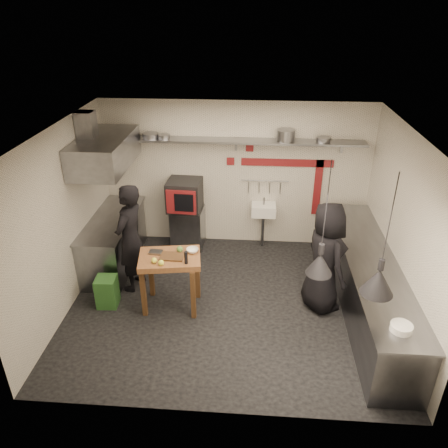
# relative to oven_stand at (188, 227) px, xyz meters

# --- Properties ---
(floor) EXTENTS (5.00, 5.00, 0.00)m
(floor) POSITION_rel_oven_stand_xyz_m (0.91, -1.81, -0.40)
(floor) COLOR black
(floor) RESTS_ON ground
(ceiling) EXTENTS (5.00, 5.00, 0.00)m
(ceiling) POSITION_rel_oven_stand_xyz_m (0.91, -1.81, 2.40)
(ceiling) COLOR beige
(ceiling) RESTS_ON floor
(wall_back) EXTENTS (5.00, 0.04, 2.80)m
(wall_back) POSITION_rel_oven_stand_xyz_m (0.91, 0.29, 1.00)
(wall_back) COLOR silver
(wall_back) RESTS_ON floor
(wall_front) EXTENTS (5.00, 0.04, 2.80)m
(wall_front) POSITION_rel_oven_stand_xyz_m (0.91, -3.91, 1.00)
(wall_front) COLOR silver
(wall_front) RESTS_ON floor
(wall_left) EXTENTS (0.04, 4.20, 2.80)m
(wall_left) POSITION_rel_oven_stand_xyz_m (-1.59, -1.81, 1.00)
(wall_left) COLOR silver
(wall_left) RESTS_ON floor
(wall_right) EXTENTS (0.04, 4.20, 2.80)m
(wall_right) POSITION_rel_oven_stand_xyz_m (3.41, -1.81, 1.00)
(wall_right) COLOR silver
(wall_right) RESTS_ON floor
(red_band_horiz) EXTENTS (1.70, 0.02, 0.14)m
(red_band_horiz) POSITION_rel_oven_stand_xyz_m (1.86, 0.27, 1.28)
(red_band_horiz) COLOR maroon
(red_band_horiz) RESTS_ON wall_back
(red_band_vert) EXTENTS (0.14, 0.02, 1.10)m
(red_band_vert) POSITION_rel_oven_stand_xyz_m (2.46, 0.27, 0.80)
(red_band_vert) COLOR maroon
(red_band_vert) RESTS_ON wall_back
(red_tile_a) EXTENTS (0.14, 0.02, 0.14)m
(red_tile_a) POSITION_rel_oven_stand_xyz_m (1.16, 0.27, 1.55)
(red_tile_a) COLOR maroon
(red_tile_a) RESTS_ON wall_back
(red_tile_b) EXTENTS (0.14, 0.02, 0.14)m
(red_tile_b) POSITION_rel_oven_stand_xyz_m (0.81, 0.27, 1.28)
(red_tile_b) COLOR maroon
(red_tile_b) RESTS_ON wall_back
(back_shelf) EXTENTS (4.60, 0.34, 0.04)m
(back_shelf) POSITION_rel_oven_stand_xyz_m (0.91, 0.11, 1.72)
(back_shelf) COLOR slate
(back_shelf) RESTS_ON wall_back
(shelf_bracket_left) EXTENTS (0.04, 0.06, 0.24)m
(shelf_bracket_left) POSITION_rel_oven_stand_xyz_m (-0.99, 0.26, 1.62)
(shelf_bracket_left) COLOR slate
(shelf_bracket_left) RESTS_ON wall_back
(shelf_bracket_mid) EXTENTS (0.04, 0.06, 0.24)m
(shelf_bracket_mid) POSITION_rel_oven_stand_xyz_m (0.91, 0.26, 1.62)
(shelf_bracket_mid) COLOR slate
(shelf_bracket_mid) RESTS_ON wall_back
(shelf_bracket_right) EXTENTS (0.04, 0.06, 0.24)m
(shelf_bracket_right) POSITION_rel_oven_stand_xyz_m (2.81, 0.26, 1.62)
(shelf_bracket_right) COLOR slate
(shelf_bracket_right) RESTS_ON wall_back
(pan_far_left) EXTENTS (0.36, 0.36, 0.09)m
(pan_far_left) POSITION_rel_oven_stand_xyz_m (-0.63, 0.11, 1.79)
(pan_far_left) COLOR slate
(pan_far_left) RESTS_ON back_shelf
(pan_mid_left) EXTENTS (0.25, 0.25, 0.07)m
(pan_mid_left) POSITION_rel_oven_stand_xyz_m (-0.38, 0.11, 1.78)
(pan_mid_left) COLOR slate
(pan_mid_left) RESTS_ON back_shelf
(stock_pot) EXTENTS (0.41, 0.41, 0.20)m
(stock_pot) POSITION_rel_oven_stand_xyz_m (1.79, 0.11, 1.84)
(stock_pot) COLOR slate
(stock_pot) RESTS_ON back_shelf
(pan_right) EXTENTS (0.28, 0.28, 0.08)m
(pan_right) POSITION_rel_oven_stand_xyz_m (2.45, 0.11, 1.78)
(pan_right) COLOR slate
(pan_right) RESTS_ON back_shelf
(oven_stand) EXTENTS (0.63, 0.58, 0.80)m
(oven_stand) POSITION_rel_oven_stand_xyz_m (0.00, 0.00, 0.00)
(oven_stand) COLOR slate
(oven_stand) RESTS_ON floor
(combi_oven) EXTENTS (0.65, 0.61, 0.58)m
(combi_oven) POSITION_rel_oven_stand_xyz_m (-0.04, -0.01, 0.69)
(combi_oven) COLOR black
(combi_oven) RESTS_ON oven_stand
(oven_door) EXTENTS (0.55, 0.06, 0.46)m
(oven_door) POSITION_rel_oven_stand_xyz_m (-0.05, -0.34, 0.69)
(oven_door) COLOR maroon
(oven_door) RESTS_ON combi_oven
(oven_glass) EXTENTS (0.35, 0.04, 0.34)m
(oven_glass) POSITION_rel_oven_stand_xyz_m (0.01, -0.37, 0.69)
(oven_glass) COLOR black
(oven_glass) RESTS_ON oven_door
(hand_sink) EXTENTS (0.46, 0.34, 0.22)m
(hand_sink) POSITION_rel_oven_stand_xyz_m (1.46, 0.11, 0.38)
(hand_sink) COLOR white
(hand_sink) RESTS_ON wall_back
(sink_tap) EXTENTS (0.03, 0.03, 0.14)m
(sink_tap) POSITION_rel_oven_stand_xyz_m (1.46, 0.11, 0.56)
(sink_tap) COLOR slate
(sink_tap) RESTS_ON hand_sink
(sink_drain) EXTENTS (0.06, 0.06, 0.66)m
(sink_drain) POSITION_rel_oven_stand_xyz_m (1.46, 0.07, -0.06)
(sink_drain) COLOR slate
(sink_drain) RESTS_ON floor
(utensil_rail) EXTENTS (0.90, 0.02, 0.02)m
(utensil_rail) POSITION_rel_oven_stand_xyz_m (1.46, 0.25, 0.92)
(utensil_rail) COLOR slate
(utensil_rail) RESTS_ON wall_back
(counter_right) EXTENTS (0.70, 3.80, 0.90)m
(counter_right) POSITION_rel_oven_stand_xyz_m (3.06, -1.81, 0.05)
(counter_right) COLOR slate
(counter_right) RESTS_ON floor
(counter_right_top) EXTENTS (0.76, 3.90, 0.03)m
(counter_right_top) POSITION_rel_oven_stand_xyz_m (3.06, -1.81, 0.52)
(counter_right_top) COLOR slate
(counter_right_top) RESTS_ON counter_right
(plate_stack) EXTENTS (0.26, 0.26, 0.09)m
(plate_stack) POSITION_rel_oven_stand_xyz_m (3.03, -3.38, 0.57)
(plate_stack) COLOR white
(plate_stack) RESTS_ON counter_right_top
(small_bowl_right) EXTENTS (0.24, 0.24, 0.05)m
(small_bowl_right) POSITION_rel_oven_stand_xyz_m (3.01, -2.65, 0.56)
(small_bowl_right) COLOR white
(small_bowl_right) RESTS_ON counter_right_top
(counter_left) EXTENTS (0.70, 1.90, 0.90)m
(counter_left) POSITION_rel_oven_stand_xyz_m (-1.24, -0.76, 0.05)
(counter_left) COLOR slate
(counter_left) RESTS_ON floor
(counter_left_top) EXTENTS (0.76, 2.00, 0.03)m
(counter_left_top) POSITION_rel_oven_stand_xyz_m (-1.24, -0.76, 0.52)
(counter_left_top) COLOR slate
(counter_left_top) RESTS_ON counter_left
(extractor_hood) EXTENTS (0.78, 1.60, 0.50)m
(extractor_hood) POSITION_rel_oven_stand_xyz_m (-1.19, -0.76, 1.75)
(extractor_hood) COLOR slate
(extractor_hood) RESTS_ON ceiling
(hood_duct) EXTENTS (0.28, 0.28, 0.50)m
(hood_duct) POSITION_rel_oven_stand_xyz_m (-1.44, -0.76, 2.15)
(hood_duct) COLOR slate
(hood_duct) RESTS_ON ceiling
(green_bin) EXTENTS (0.33, 0.33, 0.50)m
(green_bin) POSITION_rel_oven_stand_xyz_m (-1.00, -1.98, -0.15)
(green_bin) COLOR #285923
(green_bin) RESTS_ON floor
(prep_table) EXTENTS (1.01, 0.77, 0.92)m
(prep_table) POSITION_rel_oven_stand_xyz_m (0.03, -1.93, 0.06)
(prep_table) COLOR brown
(prep_table) RESTS_ON floor
(cutting_board) EXTENTS (0.36, 0.26, 0.02)m
(cutting_board) POSITION_rel_oven_stand_xyz_m (0.07, -1.95, 0.53)
(cutting_board) COLOR #4F321B
(cutting_board) RESTS_ON prep_table
(pepper_mill) EXTENTS (0.06, 0.06, 0.20)m
(pepper_mill) POSITION_rel_oven_stand_xyz_m (0.31, -2.11, 0.62)
(pepper_mill) COLOR black
(pepper_mill) RESTS_ON prep_table
(lemon_a) EXTENTS (0.08, 0.08, 0.08)m
(lemon_a) POSITION_rel_oven_stand_xyz_m (-0.16, -2.12, 0.56)
(lemon_a) COLOR #E6F041
(lemon_a) RESTS_ON prep_table
(lemon_b) EXTENTS (0.11, 0.11, 0.09)m
(lemon_b) POSITION_rel_oven_stand_xyz_m (-0.05, -2.18, 0.56)
(lemon_b) COLOR #E6F041
(lemon_b) RESTS_ON prep_table
(veg_ball) EXTENTS (0.13, 0.13, 0.10)m
(veg_ball) POSITION_rel_oven_stand_xyz_m (0.16, -1.79, 0.57)
(veg_ball) COLOR #538039
(veg_ball) RESTS_ON prep_table
(steel_tray) EXTENTS (0.21, 0.15, 0.03)m
(steel_tray) POSITION_rel_oven_stand_xyz_m (-0.20, -1.85, 0.54)
(steel_tray) COLOR slate
(steel_tray) RESTS_ON prep_table
(bowl) EXTENTS (0.23, 0.23, 0.06)m
(bowl) POSITION_rel_oven_stand_xyz_m (0.36, -1.78, 0.55)
(bowl) COLOR white
(bowl) RESTS_ON prep_table
(heat_lamp_near) EXTENTS (0.36, 0.36, 1.49)m
(heat_lamp_near) POSITION_rel_oven_stand_xyz_m (2.11, -2.81, 1.65)
(heat_lamp_near) COLOR black
(heat_lamp_near) RESTS_ON ceiling
(heat_lamp_far) EXTENTS (0.42, 0.42, 1.52)m
(heat_lamp_far) POSITION_rel_oven_stand_xyz_m (2.75, -3.14, 1.64)
(heat_lamp_far) COLOR black
(heat_lamp_far) RESTS_ON ceiling
(chef_left) EXTENTS (0.60, 0.77, 1.85)m
(chef_left) POSITION_rel_oven_stand_xyz_m (-0.71, -1.44, 0.53)
(chef_left) COLOR black
(chef_left) RESTS_ON floor
(chef_right) EXTENTS (0.87, 1.03, 1.79)m
(chef_right) POSITION_rel_oven_stand_xyz_m (2.37, -1.75, 0.49)
(chef_right) COLOR black
(chef_right) RESTS_ON floor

